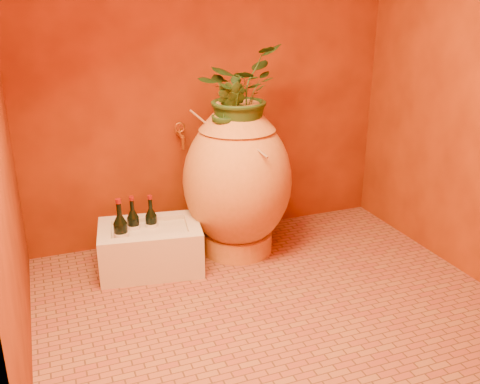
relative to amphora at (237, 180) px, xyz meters
name	(u,v)px	position (x,y,z in m)	size (l,w,h in m)	color
floor	(269,300)	(-0.06, -0.65, -0.49)	(2.50, 2.50, 0.00)	brown
wall_back	(210,53)	(-0.06, 0.35, 0.76)	(2.50, 0.02, 2.50)	#571C05
wall_right	(479,63)	(1.19, -0.65, 0.76)	(0.02, 2.00, 2.50)	#571C05
amphora	(237,180)	(0.00, 0.00, 0.00)	(0.86, 0.86, 0.99)	#C27D36
stone_basin	(151,248)	(-0.59, -0.04, -0.36)	(0.67, 0.51, 0.29)	beige
wine_bottle_a	(121,235)	(-0.77, -0.10, -0.21)	(0.09, 0.09, 0.35)	black
wine_bottle_b	(152,225)	(-0.56, 0.01, -0.23)	(0.07, 0.07, 0.30)	black
wine_bottle_c	(134,227)	(-0.67, 0.02, -0.23)	(0.08, 0.08, 0.31)	black
wall_tap	(180,134)	(-0.29, 0.27, 0.26)	(0.07, 0.15, 0.16)	#AA7627
plant_main	(239,93)	(0.01, 0.00, 0.55)	(0.51, 0.44, 0.57)	#203F16
plant_side	(229,112)	(-0.08, -0.07, 0.46)	(0.21, 0.17, 0.38)	#203F16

